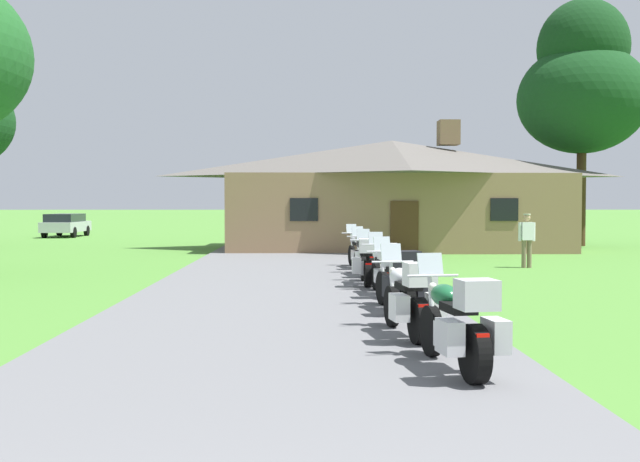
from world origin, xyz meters
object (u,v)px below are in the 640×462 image
(motorcycle_green_nearest_to_camera, at_px, (459,325))
(motorcycle_white_fifth_in_row, at_px, (366,262))
(motorcycle_silver_farthest_in_row, at_px, (358,249))
(parked_silver_suv_far_left, at_px, (66,224))
(motorcycle_white_fourth_in_row, at_px, (383,268))
(tree_right_of_lodge, at_px, (582,84))
(bystander_white_shirt_near_lodge, at_px, (527,237))
(motorcycle_white_second_in_row, at_px, (409,300))
(motorcycle_black_sixth_in_row, at_px, (366,256))
(motorcycle_silver_third_in_row, at_px, (398,281))

(motorcycle_green_nearest_to_camera, xyz_separation_m, motorcycle_white_fifth_in_row, (-0.22, 9.11, 0.00))
(motorcycle_silver_farthest_in_row, height_order, parked_silver_suv_far_left, parked_silver_suv_far_left)
(motorcycle_green_nearest_to_camera, bearing_deg, motorcycle_white_fourth_in_row, 82.05)
(motorcycle_green_nearest_to_camera, relative_size, motorcycle_white_fourth_in_row, 1.00)
(motorcycle_white_fourth_in_row, distance_m, parked_silver_suv_far_left, 33.62)
(tree_right_of_lodge, height_order, parked_silver_suv_far_left, tree_right_of_lodge)
(motorcycle_silver_farthest_in_row, xyz_separation_m, bystander_white_shirt_near_lodge, (5.30, 0.61, 0.33))
(motorcycle_green_nearest_to_camera, height_order, parked_silver_suv_far_left, parked_silver_suv_far_left)
(motorcycle_green_nearest_to_camera, height_order, bystander_white_shirt_near_lodge, bystander_white_shirt_near_lodge)
(motorcycle_green_nearest_to_camera, xyz_separation_m, motorcycle_white_fourth_in_row, (-0.04, 7.20, 0.01))
(parked_silver_suv_far_left, bearing_deg, motorcycle_silver_farthest_in_row, -56.24)
(motorcycle_white_fourth_in_row, relative_size, bystander_white_shirt_near_lodge, 1.24)
(motorcycle_white_second_in_row, height_order, motorcycle_black_sixth_in_row, same)
(motorcycle_silver_third_in_row, xyz_separation_m, bystander_white_shirt_near_lodge, (5.31, 9.63, 0.34))
(motorcycle_white_fourth_in_row, relative_size, motorcycle_white_fifth_in_row, 1.00)
(motorcycle_green_nearest_to_camera, bearing_deg, motorcycle_white_second_in_row, 87.62)
(motorcycle_silver_third_in_row, distance_m, bystander_white_shirt_near_lodge, 11.00)
(bystander_white_shirt_near_lodge, xyz_separation_m, tree_right_of_lodge, (6.26, 11.82, 6.69))
(motorcycle_green_nearest_to_camera, bearing_deg, parked_silver_suv_far_left, 105.27)
(motorcycle_silver_third_in_row, xyz_separation_m, tree_right_of_lodge, (11.57, 21.46, 7.03))
(motorcycle_white_second_in_row, relative_size, bystander_white_shirt_near_lodge, 1.23)
(motorcycle_green_nearest_to_camera, relative_size, motorcycle_silver_farthest_in_row, 1.00)
(motorcycle_white_second_in_row, xyz_separation_m, tree_right_of_lodge, (11.75, 23.96, 7.03))
(motorcycle_green_nearest_to_camera, relative_size, motorcycle_silver_third_in_row, 1.00)
(motorcycle_white_second_in_row, relative_size, parked_silver_suv_far_left, 0.45)
(motorcycle_white_second_in_row, distance_m, parked_silver_suv_far_left, 37.98)
(motorcycle_white_fifth_in_row, xyz_separation_m, motorcycle_silver_farthest_in_row, (0.17, 4.65, 0.01))
(parked_silver_suv_far_left, bearing_deg, bystander_white_shirt_near_lodge, -47.48)
(motorcycle_black_sixth_in_row, distance_m, bystander_white_shirt_near_lodge, 6.13)
(motorcycle_black_sixth_in_row, bearing_deg, motorcycle_silver_third_in_row, -98.58)
(parked_silver_suv_far_left, bearing_deg, motorcycle_white_second_in_row, -66.44)
(motorcycle_black_sixth_in_row, bearing_deg, motorcycle_white_fifth_in_row, -103.41)
(motorcycle_white_fifth_in_row, bearing_deg, motorcycle_black_sixth_in_row, 85.78)
(motorcycle_silver_farthest_in_row, height_order, bystander_white_shirt_near_lodge, bystander_white_shirt_near_lodge)
(motorcycle_white_second_in_row, height_order, motorcycle_silver_third_in_row, same)
(motorcycle_white_second_in_row, height_order, parked_silver_suv_far_left, parked_silver_suv_far_left)
(motorcycle_silver_third_in_row, relative_size, motorcycle_black_sixth_in_row, 1.00)
(motorcycle_white_fourth_in_row, height_order, tree_right_of_lodge, tree_right_of_lodge)
(motorcycle_white_fourth_in_row, bearing_deg, tree_right_of_lodge, 55.10)
(motorcycle_white_fifth_in_row, bearing_deg, tree_right_of_lodge, 56.35)
(bystander_white_shirt_near_lodge, relative_size, parked_silver_suv_far_left, 0.36)
(motorcycle_white_fourth_in_row, xyz_separation_m, tree_right_of_lodge, (11.56, 19.00, 7.02))
(motorcycle_green_nearest_to_camera, distance_m, motorcycle_black_sixth_in_row, 11.28)
(motorcycle_silver_farthest_in_row, bearing_deg, tree_right_of_lodge, 38.90)
(motorcycle_silver_farthest_in_row, bearing_deg, motorcycle_silver_third_in_row, -98.19)
(motorcycle_green_nearest_to_camera, height_order, motorcycle_black_sixth_in_row, same)
(motorcycle_green_nearest_to_camera, xyz_separation_m, bystander_white_shirt_near_lodge, (5.25, 14.37, 0.34))
(motorcycle_black_sixth_in_row, height_order, tree_right_of_lodge, tree_right_of_lodge)
(tree_right_of_lodge, bearing_deg, motorcycle_green_nearest_to_camera, -113.73)
(motorcycle_white_fourth_in_row, bearing_deg, bystander_white_shirt_near_lodge, 49.99)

